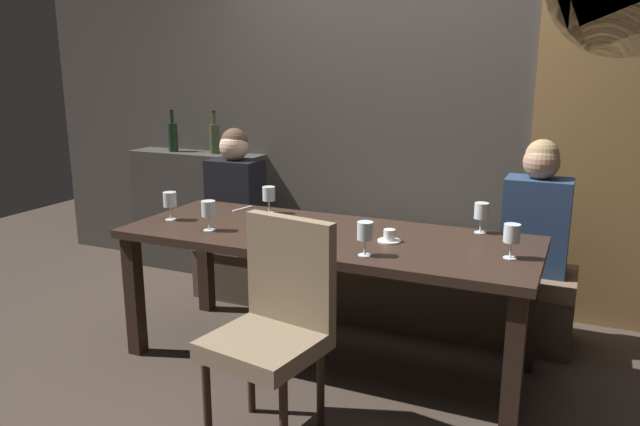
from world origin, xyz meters
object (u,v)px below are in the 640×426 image
object	(u,v)px
wine_bottle_dark_red	(173,136)
espresso_cup	(389,237)
wine_bottle_pale_label	(214,138)
dining_table	(327,249)
banquette_bench	(369,282)
wine_glass_near_right	(209,210)
chair_near_side	(276,317)
fork_on_table	(243,209)
wine_glass_center_front	(481,212)
diner_redhead	(235,184)
wine_glass_far_left	(170,201)
wine_glass_end_left	(269,195)
wine_glass_far_right	(512,235)
wine_glass_center_back	(365,233)
diner_bearded	(537,210)

from	to	relation	value
wine_bottle_dark_red	espresso_cup	distance (m)	2.36
wine_bottle_dark_red	wine_bottle_pale_label	xyz separation A→B (m)	(0.36, 0.04, 0.00)
dining_table	banquette_bench	bearing A→B (deg)	90.00
wine_glass_near_right	wine_bottle_dark_red	bearing A→B (deg)	133.19
wine_bottle_pale_label	chair_near_side	bearing A→B (deg)	-50.52
wine_glass_near_right	fork_on_table	bearing A→B (deg)	100.74
wine_glass_center_front	espresso_cup	xyz separation A→B (m)	(-0.39, -0.36, -0.09)
diner_redhead	wine_glass_far_left	distance (m)	0.81
wine_bottle_dark_red	wine_glass_near_right	world-z (taller)	wine_bottle_dark_red
wine_glass_end_left	espresso_cup	distance (m)	0.90
wine_bottle_pale_label	fork_on_table	size ratio (longest dim) A/B	1.92
wine_glass_far_right	wine_glass_center_front	size ratio (longest dim) A/B	1.00
wine_glass_end_left	wine_glass_far_left	xyz separation A→B (m)	(-0.44, -0.37, -0.00)
wine_glass_end_left	espresso_cup	bearing A→B (deg)	-18.53
banquette_bench	dining_table	bearing A→B (deg)	-90.00
dining_table	diner_redhead	world-z (taller)	diner_redhead
wine_bottle_pale_label	wine_glass_end_left	bearing A→B (deg)	-41.19
banquette_bench	wine_glass_center_back	size ratio (longest dim) A/B	15.24
wine_glass_center_back	wine_glass_far_right	size ratio (longest dim) A/B	1.00
wine_bottle_dark_red	wine_glass_end_left	bearing A→B (deg)	-30.61
wine_glass_far_right	fork_on_table	xyz separation A→B (m)	(-1.65, 0.35, -0.11)
wine_glass_end_left	wine_glass_far_right	bearing A→B (deg)	-12.42
wine_bottle_pale_label	espresso_cup	xyz separation A→B (m)	(1.74, -1.07, -0.30)
wine_glass_near_right	wine_glass_center_front	size ratio (longest dim) A/B	1.00
wine_glass_far_right	wine_bottle_dark_red	bearing A→B (deg)	158.57
wine_bottle_dark_red	wine_glass_far_left	bearing A→B (deg)	-54.04
dining_table	wine_glass_center_back	world-z (taller)	wine_glass_center_back
diner_redhead	wine_bottle_dark_red	xyz separation A→B (m)	(-0.74, 0.30, 0.27)
diner_bearded	espresso_cup	xyz separation A→B (m)	(-0.65, -0.71, -0.04)
wine_bottle_pale_label	wine_glass_near_right	size ratio (longest dim) A/B	1.99
wine_glass_far_left	diner_bearded	bearing A→B (deg)	22.21
wine_glass_near_right	wine_glass_center_front	distance (m)	1.46
wine_bottle_pale_label	wine_glass_center_back	world-z (taller)	wine_bottle_pale_label
banquette_bench	diner_redhead	distance (m)	1.16
wine_glass_center_back	diner_bearded	bearing A→B (deg)	54.96
wine_glass_near_right	banquette_bench	bearing A→B (deg)	56.16
wine_bottle_dark_red	wine_bottle_pale_label	distance (m)	0.36
espresso_cup	wine_glass_center_front	bearing A→B (deg)	42.20
diner_bearded	wine_bottle_dark_red	world-z (taller)	wine_bottle_dark_red
diner_redhead	wine_glass_center_back	xyz separation A→B (m)	(1.32, -0.99, 0.05)
wine_bottle_pale_label	wine_glass_center_back	xyz separation A→B (m)	(1.71, -1.34, -0.22)
wine_bottle_dark_red	wine_glass_near_right	distance (m)	1.68
chair_near_side	diner_bearded	bearing A→B (deg)	56.75
wine_glass_near_right	wine_glass_far_left	size ratio (longest dim) A/B	1.00
wine_glass_far_left	fork_on_table	bearing A→B (deg)	59.30
wine_glass_end_left	fork_on_table	bearing A→B (deg)	171.62
dining_table	wine_glass_end_left	distance (m)	0.60
diner_bearded	wine_glass_center_back	xyz separation A→B (m)	(-0.68, -0.98, 0.04)
diner_redhead	wine_bottle_pale_label	size ratio (longest dim) A/B	2.27
fork_on_table	banquette_bench	bearing A→B (deg)	42.52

